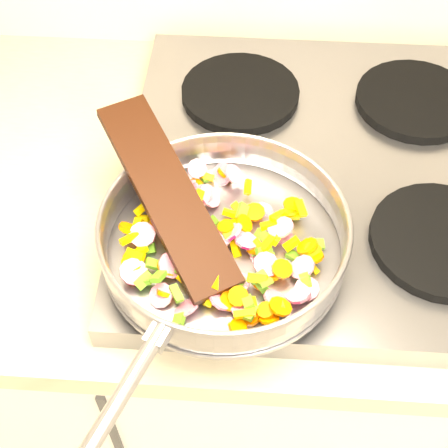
{
  "coord_description": "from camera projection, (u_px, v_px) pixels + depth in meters",
  "views": [
    {
      "loc": [
        -0.81,
        1.01,
        1.6
      ],
      "look_at": [
        -0.84,
        1.48,
        1.01
      ],
      "focal_mm": 50.0,
      "sensor_mm": 36.0,
      "label": 1
    }
  ],
  "objects": [
    {
      "name": "grate_br",
      "position": [
        416.0,
        100.0,
        0.99
      ],
      "size": [
        0.19,
        0.19,
        0.02
      ],
      "primitive_type": "cylinder",
      "color": "black",
      "rests_on": "cooktop"
    },
    {
      "name": "cooktop",
      "position": [
        328.0,
        172.0,
        0.93
      ],
      "size": [
        0.6,
        0.6,
        0.04
      ],
      "primitive_type": "cube",
      "color": "#939399",
      "rests_on": "counter_top"
    },
    {
      "name": "grate_bl",
      "position": [
        240.0,
        93.0,
        1.0
      ],
      "size": [
        0.19,
        0.19,
        0.02
      ],
      "primitive_type": "cylinder",
      "color": "black",
      "rests_on": "cooktop"
    },
    {
      "name": "vegetable_heap",
      "position": [
        219.0,
        247.0,
        0.78
      ],
      "size": [
        0.26,
        0.28,
        0.05
      ],
      "color": "#BF124B",
      "rests_on": "saute_pan"
    },
    {
      "name": "grate_fl",
      "position": [
        229.0,
        229.0,
        0.83
      ],
      "size": [
        0.19,
        0.19,
        0.02
      ],
      "primitive_type": "cylinder",
      "color": "black",
      "rests_on": "cooktop"
    },
    {
      "name": "saute_pan",
      "position": [
        223.0,
        236.0,
        0.77
      ],
      "size": [
        0.35,
        0.5,
        0.06
      ],
      "rotation": [
        0.0,
        0.0,
        -0.38
      ],
      "color": "#9E9EA5",
      "rests_on": "grate_fl"
    },
    {
      "name": "grate_fr",
      "position": [
        442.0,
        240.0,
        0.82
      ],
      "size": [
        0.19,
        0.19,
        0.02
      ],
      "primitive_type": "cylinder",
      "color": "black",
      "rests_on": "cooktop"
    },
    {
      "name": "wooden_spatula",
      "position": [
        167.0,
        193.0,
        0.78
      ],
      "size": [
        0.21,
        0.28,
        0.08
      ],
      "primitive_type": "cube",
      "rotation": [
        0.0,
        -0.24,
        2.13
      ],
      "color": "black",
      "rests_on": "saute_pan"
    }
  ]
}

